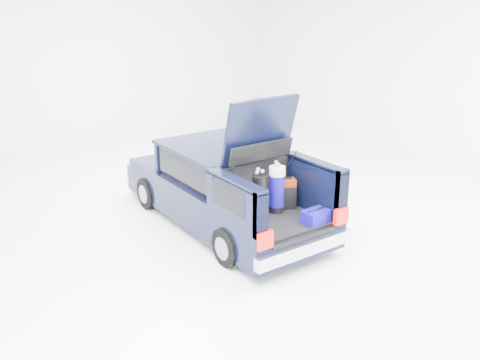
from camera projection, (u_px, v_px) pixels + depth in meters
ground at (224, 223)px, 9.29m from camera, size 14.00×14.00×0.00m
car at (221, 187)px, 9.15m from camera, size 1.87×4.65×2.47m
red_suitcase at (285, 194)px, 8.30m from camera, size 0.38×0.33×0.54m
black_golf_bag at (259, 198)px, 7.78m from camera, size 0.32×0.34×0.85m
blue_golf_bag at (277, 189)px, 8.14m from camera, size 0.34×0.34×0.86m
blue_duffel at (316, 216)px, 7.83m from camera, size 0.43×0.30×0.22m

